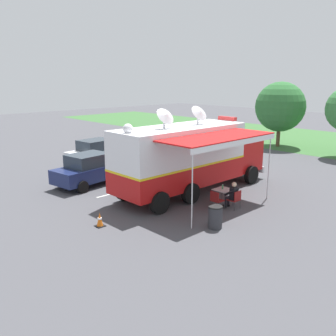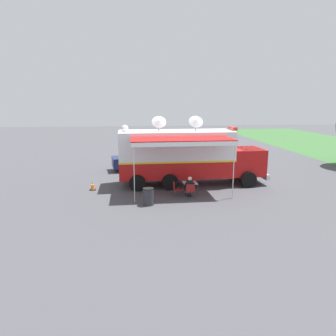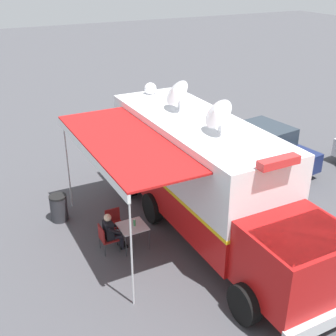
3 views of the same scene
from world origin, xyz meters
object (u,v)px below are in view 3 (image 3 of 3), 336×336
(command_truck, at_px, (207,176))
(trash_bin, at_px, (59,208))
(folding_table, at_px, (132,228))
(water_bottle, at_px, (134,223))
(traffic_cone, at_px, (117,158))
(folding_chair_beside_table, at_px, (114,221))
(seated_responder, at_px, (111,231))
(folding_chair_at_table, at_px, (106,237))
(car_far_corner, at_px, (266,147))

(command_truck, bearing_deg, trash_bin, -34.61)
(folding_table, distance_m, water_bottle, 0.18)
(command_truck, distance_m, traffic_cone, 6.25)
(folding_chair_beside_table, height_order, seated_responder, seated_responder)
(water_bottle, height_order, trash_bin, water_bottle)
(folding_chair_at_table, distance_m, trash_bin, 2.48)
(seated_responder, distance_m, traffic_cone, 6.06)
(folding_table, xyz_separation_m, seated_responder, (0.61, -0.14, -0.02))
(water_bottle, bearing_deg, folding_table, -9.02)
(folding_table, height_order, folding_chair_at_table, folding_chair_at_table)
(folding_chair_beside_table, bearing_deg, water_bottle, 111.53)
(water_bottle, height_order, traffic_cone, water_bottle)
(water_bottle, distance_m, car_far_corner, 7.61)
(trash_bin, relative_size, traffic_cone, 1.57)
(command_truck, relative_size, folding_table, 11.77)
(water_bottle, relative_size, car_far_corner, 0.05)
(water_bottle, bearing_deg, trash_bin, -56.39)
(folding_table, distance_m, folding_chair_at_table, 0.83)
(water_bottle, xyz_separation_m, folding_chair_beside_table, (0.34, -0.86, -0.32))
(command_truck, distance_m, car_far_corner, 5.76)
(seated_responder, xyz_separation_m, traffic_cone, (-2.27, -5.60, -0.37))
(folding_chair_at_table, relative_size, folding_chair_beside_table, 1.00)
(folding_table, bearing_deg, command_truck, 174.12)
(water_bottle, relative_size, traffic_cone, 0.39)
(seated_responder, xyz_separation_m, car_far_corner, (-7.76, -2.65, 0.23))
(seated_responder, bearing_deg, folding_table, 167.35)
(folding_chair_at_table, relative_size, trash_bin, 0.96)
(folding_chair_beside_table, relative_size, traffic_cone, 1.50)
(water_bottle, xyz_separation_m, folding_chair_at_table, (0.87, -0.15, -0.32))
(command_truck, relative_size, folding_chair_at_table, 10.94)
(folding_chair_beside_table, xyz_separation_m, car_far_corner, (-7.42, -1.94, 0.37))
(seated_responder, relative_size, traffic_cone, 2.16)
(trash_bin, bearing_deg, car_far_corner, -178.02)
(folding_chair_beside_table, distance_m, traffic_cone, 5.26)
(command_truck, bearing_deg, folding_table, -5.88)
(folding_chair_at_table, relative_size, seated_responder, 0.70)
(folding_table, xyz_separation_m, folding_chair_beside_table, (0.27, -0.85, -0.16))
(folding_chair_at_table, relative_size, traffic_cone, 1.50)
(folding_table, relative_size, folding_chair_beside_table, 0.93)
(folding_chair_beside_table, xyz_separation_m, trash_bin, (1.32, -1.64, -0.06))
(seated_responder, relative_size, trash_bin, 1.37)
(car_far_corner, bearing_deg, folding_chair_beside_table, 14.64)
(folding_chair_at_table, bearing_deg, water_bottle, 170.46)
(traffic_cone, bearing_deg, seated_responder, 67.98)
(seated_responder, bearing_deg, water_bottle, 167.70)
(trash_bin, bearing_deg, traffic_cone, -134.96)
(trash_bin, distance_m, traffic_cone, 4.60)
(water_bottle, bearing_deg, command_truck, 174.21)
(traffic_cone, distance_m, car_far_corner, 6.26)
(command_truck, height_order, folding_chair_at_table, command_truck)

